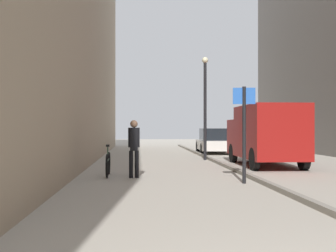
# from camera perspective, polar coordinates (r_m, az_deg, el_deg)

# --- Properties ---
(ground_plane) EXTENTS (80.00, 80.00, 0.00)m
(ground_plane) POSITION_cam_1_polar(r_m,az_deg,el_deg) (14.83, 2.71, -6.01)
(ground_plane) COLOR #A8A093
(kerb_strip) EXTENTS (0.16, 40.00, 0.12)m
(kerb_strip) POSITION_cam_1_polar(r_m,az_deg,el_deg) (15.09, 8.71, -5.68)
(kerb_strip) COLOR gray
(kerb_strip) RESTS_ON ground_plane
(pedestrian_main_foreground) EXTENTS (0.34, 0.22, 1.72)m
(pedestrian_main_foreground) POSITION_cam_1_polar(r_m,az_deg,el_deg) (12.70, -4.60, -2.49)
(pedestrian_main_foreground) COLOR black
(pedestrian_main_foreground) RESTS_ON ground_plane
(delivery_van) EXTENTS (2.02, 5.05, 2.34)m
(delivery_van) POSITION_cam_1_polar(r_m,az_deg,el_deg) (16.96, 12.93, -1.03)
(delivery_van) COLOR maroon
(delivery_van) RESTS_ON ground_plane
(parked_car) EXTENTS (2.01, 4.28, 1.45)m
(parked_car) POSITION_cam_1_polar(r_m,az_deg,el_deg) (25.00, 6.21, -2.01)
(parked_car) COLOR silver
(parked_car) RESTS_ON ground_plane
(street_sign_post) EXTENTS (0.60, 0.10, 2.60)m
(street_sign_post) POSITION_cam_1_polar(r_m,az_deg,el_deg) (11.56, 10.19, 0.02)
(street_sign_post) COLOR black
(street_sign_post) RESTS_ON ground_plane
(lamp_post) EXTENTS (0.28, 0.28, 4.76)m
(lamp_post) POSITION_cam_1_polar(r_m,az_deg,el_deg) (19.70, 5.00, 3.35)
(lamp_post) COLOR black
(lamp_post) RESTS_ON ground_plane
(bicycle_leaning) EXTENTS (0.10, 1.77, 0.98)m
(bicycle_leaning) POSITION_cam_1_polar(r_m,az_deg,el_deg) (13.25, -8.05, -5.05)
(bicycle_leaning) COLOR black
(bicycle_leaning) RESTS_ON ground_plane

